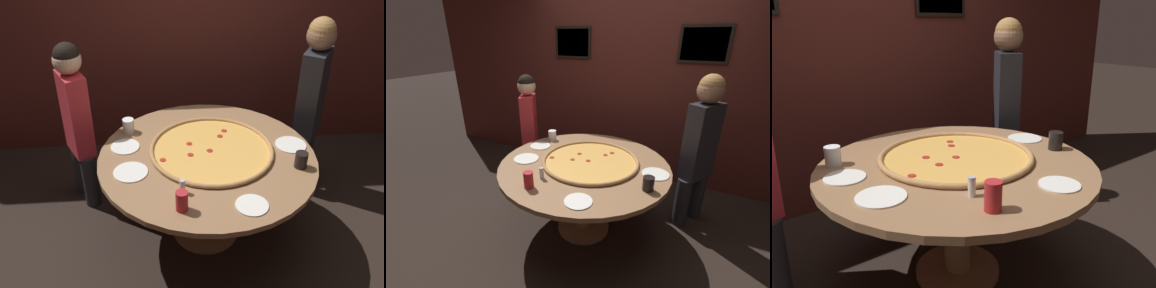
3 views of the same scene
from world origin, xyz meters
The scene contains 13 objects.
ground_plane centered at (0.00, 0.00, 0.00)m, with size 24.00×24.00×0.00m, color black.
back_wall centered at (0.00, 1.38, 1.30)m, with size 6.40×0.08×2.60m.
dining_table centered at (0.00, 0.00, 0.61)m, with size 1.56×1.56×0.74m.
giant_pizza centered at (0.04, 0.06, 0.75)m, with size 0.91×0.91×0.03m.
drink_cup_far_left centered at (-0.58, 0.38, 0.79)m, with size 0.09×0.09×0.11m, color white.
drink_cup_front_edge centered at (-0.22, -0.56, 0.81)m, with size 0.08×0.08×0.13m, color #B22328.
drink_cup_near_left centered at (0.63, -0.18, 0.80)m, with size 0.09×0.09×0.11m, color black.
white_plate_left_side centered at (0.64, 0.09, 0.74)m, with size 0.23×0.23×0.01m, color white.
white_plate_right_side centered at (-0.54, -0.16, 0.74)m, with size 0.24×0.24×0.01m, color white.
white_plate_beside_cup centered at (0.21, -0.56, 0.74)m, with size 0.21×0.21×0.01m, color white.
white_plate_near_front centered at (-0.59, 0.16, 0.74)m, with size 0.21×0.21×0.01m, color white.
condiment_shaker centered at (-0.20, -0.40, 0.79)m, with size 0.04×0.04×0.10m.
diner_side_left centered at (0.94, 0.60, 0.87)m, with size 0.33×0.40×1.54m.
Camera 3 is at (-1.16, -1.62, 1.50)m, focal length 35.00 mm.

